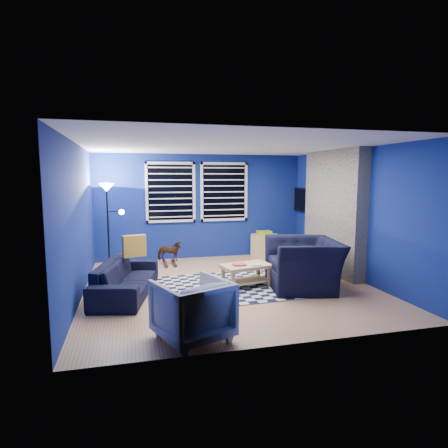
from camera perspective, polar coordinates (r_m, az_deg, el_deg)
The scene contains 18 objects.
floor at distance 6.89m, azimuth 0.64°, elevation -9.35°, with size 5.00×5.00×0.00m, color tan.
ceiling at distance 6.62m, azimuth 0.67°, elevation 11.86°, with size 5.00×5.00×0.00m, color white.
wall_back at distance 9.07m, azimuth -3.40°, elevation 2.68°, with size 5.00×5.00×0.00m, color navy.
wall_left at distance 6.47m, azimuth -21.27°, elevation 0.39°, with size 5.00×5.00×0.00m, color navy.
wall_right at distance 7.67m, azimuth 19.03°, elevation 1.48°, with size 5.00×5.00×0.00m, color navy.
fireplace at distance 8.02m, azimuth 16.22°, elevation 1.43°, with size 0.65×2.00×2.50m.
window_left at distance 8.90m, azimuth -8.13°, elevation 4.80°, with size 1.17×0.06×1.42m.
window_right at distance 9.13m, azimuth 0.03°, elevation 4.93°, with size 1.17×0.06×1.42m.
tv at distance 9.36m, azimuth 12.09°, elevation 3.60°, with size 0.07×1.00×0.58m.
rug at distance 6.76m, azimuth -0.37°, elevation -9.61°, with size 2.50×2.00×0.02m, color black.
sofa at distance 6.51m, azimuth -14.66°, elevation -7.99°, with size 0.76×1.94×0.57m, color black.
armchair_big at distance 6.80m, azimuth 12.04°, elevation -5.97°, with size 1.16×1.33×0.86m, color black.
armchair_bent at distance 4.64m, azimuth -4.84°, elevation -12.86°, with size 0.80×0.82×0.75m, color gray.
rocking_horse at distance 8.47m, azimuth -8.32°, elevation -4.18°, with size 0.55×0.25×0.46m, color #402414.
coffee_table at distance 6.73m, azimuth 3.39°, elevation -7.11°, with size 0.95×0.67×0.43m.
cabinet at distance 9.36m, azimuth 6.12°, elevation -3.18°, with size 0.76×0.63×0.63m.
floor_lamp at distance 8.22m, azimuth -17.26°, elevation 3.63°, with size 0.50×0.31×1.83m.
throw_pillow at distance 6.76m, azimuth -13.50°, elevation -3.27°, with size 0.40×0.12×0.38m, color gold.
Camera 1 is at (-1.69, -6.38, 1.96)m, focal length 30.00 mm.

